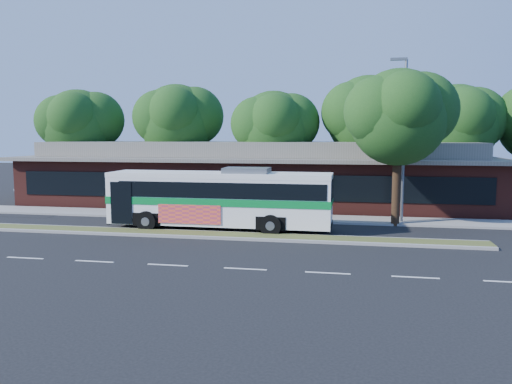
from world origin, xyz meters
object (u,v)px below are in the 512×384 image
(transit_bus, at_px, (221,195))
(sidewalk_tree, at_px, (405,115))
(sedan, at_px, (48,197))
(lamp_post, at_px, (403,135))

(transit_bus, relative_size, sidewalk_tree, 1.38)
(sedan, bearing_deg, lamp_post, -96.40)
(transit_bus, height_order, sedan, transit_bus)
(sidewalk_tree, bearing_deg, lamp_post, 90.82)
(sidewalk_tree, bearing_deg, transit_bus, -162.27)
(sidewalk_tree, bearing_deg, sedan, 171.46)
(transit_bus, bearing_deg, sedan, 155.63)
(sedan, height_order, sidewalk_tree, sidewalk_tree)
(lamp_post, relative_size, transit_bus, 0.78)
(sedan, xyz_separation_m, sidewalk_tree, (23.67, -3.55, 5.34))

